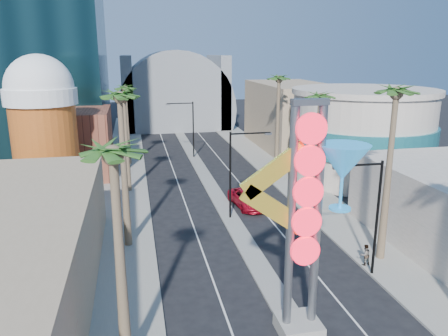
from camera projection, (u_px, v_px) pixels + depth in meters
sidewalk_west at (125, 178)px, 51.89m from camera, size 5.00×100.00×0.15m
sidewalk_east at (277, 170)px, 55.61m from camera, size 5.00×100.00×0.15m
median at (200, 168)px, 56.59m from camera, size 1.60×84.00×0.15m
brick_filler_west at (68, 143)px, 52.44m from camera, size 10.00×10.00×8.00m
filler_east at (292, 116)px, 67.91m from camera, size 10.00×20.00×10.00m
beer_mug at (43, 122)px, 43.68m from camera, size 7.00×7.00×14.50m
turquoise_building at (361, 135)px, 51.21m from camera, size 16.60×16.60×10.60m
canopy at (174, 105)px, 87.66m from camera, size 22.00×16.00×22.00m
neon_sign at (320, 204)px, 21.73m from camera, size 6.53×2.60×12.55m
streetlight_0 at (236, 166)px, 38.42m from camera, size 3.79×0.25×8.00m
streetlight_1 at (189, 124)px, 60.92m from camera, size 3.79×0.25×8.00m
streetlight_2 at (371, 208)px, 28.29m from camera, size 3.45×0.25×8.00m
palm_0 at (114, 169)px, 18.22m from camera, size 2.40×2.40×11.70m
palm_1 at (120, 107)px, 31.24m from camera, size 2.40×2.40×12.70m
palm_2 at (124, 104)px, 44.83m from camera, size 2.40×2.40×11.20m
palm_3 at (125, 93)px, 56.18m from camera, size 2.40×2.40×11.20m
palm_5 at (395, 105)px, 28.97m from camera, size 2.40×2.40×13.20m
palm_6 at (320, 104)px, 40.67m from camera, size 2.40×2.40×11.70m
palm_7 at (279, 85)px, 51.79m from camera, size 2.40×2.40×12.70m
red_pickup at (249, 199)px, 42.52m from camera, size 3.36×6.11×1.62m
pedestrian_b at (365, 255)px, 30.53m from camera, size 0.81×0.67×1.52m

